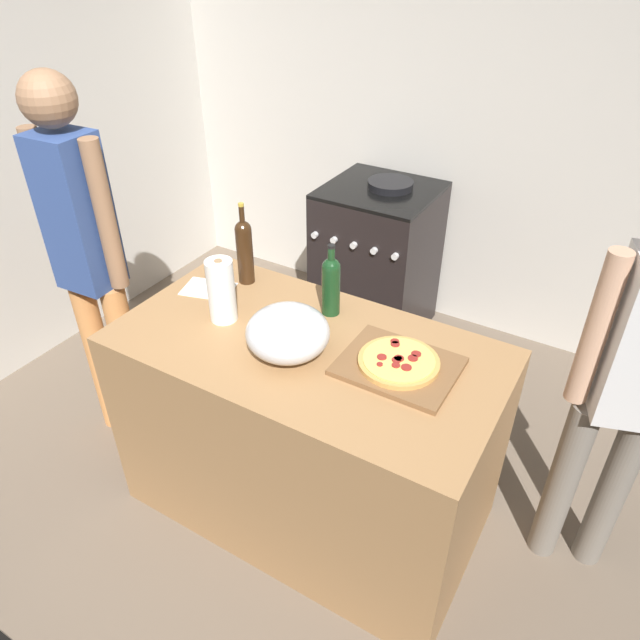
# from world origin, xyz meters

# --- Properties ---
(ground_plane) EXTENTS (4.40, 3.15, 0.02)m
(ground_plane) POSITION_xyz_m (0.00, 1.28, -0.01)
(ground_plane) COLOR #6B5B4C
(kitchen_wall_rear) EXTENTS (4.40, 0.10, 2.60)m
(kitchen_wall_rear) POSITION_xyz_m (0.00, 2.60, 1.30)
(kitchen_wall_rear) COLOR beige
(kitchen_wall_rear) RESTS_ON ground_plane
(kitchen_wall_left) EXTENTS (0.10, 3.15, 2.60)m
(kitchen_wall_left) POSITION_xyz_m (-1.95, 1.28, 1.30)
(kitchen_wall_left) COLOR beige
(kitchen_wall_left) RESTS_ON ground_plane
(counter) EXTENTS (1.45, 0.78, 0.90)m
(counter) POSITION_xyz_m (0.07, 0.78, 0.45)
(counter) COLOR #9E7247
(counter) RESTS_ON ground_plane
(cutting_board) EXTENTS (0.40, 0.32, 0.02)m
(cutting_board) POSITION_xyz_m (0.42, 0.83, 0.91)
(cutting_board) COLOR brown
(cutting_board) RESTS_ON counter
(pizza) EXTENTS (0.28, 0.28, 0.03)m
(pizza) POSITION_xyz_m (0.42, 0.83, 0.93)
(pizza) COLOR tan
(pizza) RESTS_ON cutting_board
(mixing_bowl) EXTENTS (0.30, 0.30, 0.18)m
(mixing_bowl) POSITION_xyz_m (0.04, 0.70, 0.99)
(mixing_bowl) COLOR #B2B2B7
(mixing_bowl) RESTS_ON counter
(paper_towel_roll) EXTENTS (0.11, 0.11, 0.26)m
(paper_towel_roll) POSITION_xyz_m (-0.30, 0.76, 1.02)
(paper_towel_roll) COLOR white
(paper_towel_roll) RESTS_ON counter
(wine_bottle_clear) EXTENTS (0.07, 0.07, 0.30)m
(wine_bottle_clear) POSITION_xyz_m (0.04, 1.01, 1.03)
(wine_bottle_clear) COLOR #143819
(wine_bottle_clear) RESTS_ON counter
(wine_bottle_amber) EXTENTS (0.07, 0.07, 0.36)m
(wine_bottle_amber) POSITION_xyz_m (-0.39, 1.04, 1.05)
(wine_bottle_amber) COLOR #331E0F
(wine_bottle_amber) RESTS_ON counter
(recipe_sheet) EXTENTS (0.24, 0.20, 0.00)m
(recipe_sheet) POSITION_xyz_m (-0.49, 0.90, 0.90)
(recipe_sheet) COLOR white
(recipe_sheet) RESTS_ON counter
(stove) EXTENTS (0.62, 0.63, 0.97)m
(stove) POSITION_xyz_m (-0.32, 2.20, 0.47)
(stove) COLOR black
(stove) RESTS_ON ground_plane
(person_in_stripes) EXTENTS (0.40, 0.21, 1.75)m
(person_in_stripes) POSITION_xyz_m (-0.99, 0.72, 1.03)
(person_in_stripes) COLOR #D88C4C
(person_in_stripes) RESTS_ON ground_plane
(person_in_red) EXTENTS (0.35, 0.25, 1.60)m
(person_in_red) POSITION_xyz_m (1.11, 1.12, 0.91)
(person_in_red) COLOR slate
(person_in_red) RESTS_ON ground_plane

